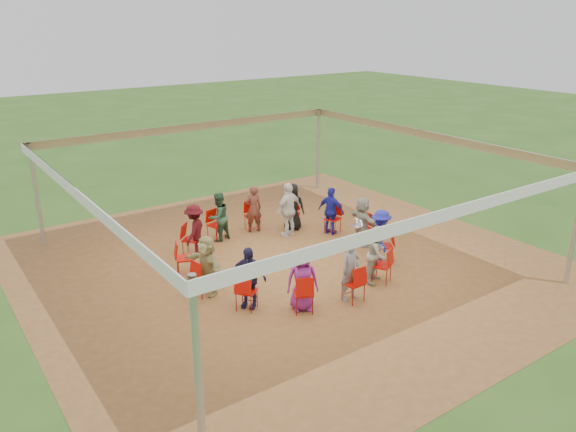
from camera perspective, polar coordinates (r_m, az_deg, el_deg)
ground at (r=15.10m, az=-0.28°, el=-4.78°), size 80.00×80.00×0.00m
dirt_patch at (r=15.10m, az=-0.28°, el=-4.76°), size 13.00×13.00×0.00m
tent at (r=14.28m, az=-0.29°, el=3.91°), size 10.33×10.33×3.00m
chair_0 at (r=16.29m, az=7.88°, el=-1.39°), size 0.48×0.46×0.90m
chair_1 at (r=17.05m, az=4.57°, el=-0.28°), size 0.57×0.56×0.90m
chair_2 at (r=17.39m, az=0.52°, el=0.18°), size 0.60×0.61×0.90m
chair_3 at (r=17.24m, az=-3.65°, el=-0.04°), size 0.50×0.52×0.90m
chair_4 at (r=16.63m, az=-7.32°, el=-0.92°), size 0.52×0.54×0.90m
chair_5 at (r=15.66m, az=-9.82°, el=-2.39°), size 0.61×0.61×0.90m
chair_6 at (r=14.50m, az=-10.46°, el=-4.27°), size 0.55×0.54×0.90m
chair_7 at (r=13.41m, az=-8.62°, el=-6.21°), size 0.50×0.48×0.90m
chair_8 at (r=12.68m, az=-4.24°, el=-7.62°), size 0.60×0.60×0.90m
chair_9 at (r=12.55m, az=1.55°, el=-7.87°), size 0.57×0.58×0.90m
chair_10 at (r=13.07m, az=6.67°, el=-6.82°), size 0.43×0.45×0.90m
chair_11 at (r=14.06m, az=9.52°, el=-4.99°), size 0.58×0.59×0.90m
chair_12 at (r=15.22m, az=9.77°, el=-3.03°), size 0.60×0.59×0.90m
person_seated_0 at (r=16.12m, az=7.59°, el=-0.52°), size 0.63×1.39×1.46m
person_seated_1 at (r=16.86m, az=4.40°, el=0.51°), size 0.73×0.95×1.46m
person_seated_2 at (r=17.18m, az=0.49°, el=0.94°), size 0.80×0.76×1.46m
person_seated_3 at (r=17.04m, az=-3.54°, el=0.73°), size 0.59×0.45×1.46m
person_seated_4 at (r=16.45m, az=-7.07°, el=-0.09°), size 0.79×0.58×1.46m
person_seated_5 at (r=15.51m, az=-9.47°, el=-1.45°), size 1.01×0.98×1.46m
person_seated_6 at (r=13.35m, az=-8.26°, el=-4.96°), size 0.70×1.41×1.46m
person_seated_7 at (r=12.65m, az=-4.06°, el=-6.24°), size 0.85×0.95×1.46m
person_seated_8 at (r=12.53m, az=1.46°, el=-6.47°), size 0.81×0.67×1.46m
person_seated_9 at (r=13.03m, az=6.36°, el=-5.52°), size 0.54×0.36×1.46m
person_seated_10 at (r=13.97m, az=9.12°, el=-3.85°), size 0.82×0.70×1.46m
person_seated_11 at (r=15.09m, az=9.38°, el=-2.05°), size 0.90×1.04×1.46m
standing_person at (r=16.63m, az=0.09°, el=0.65°), size 1.04×0.66×1.65m
cable_coil at (r=15.58m, az=0.40°, el=-3.90°), size 0.38×0.38×0.03m
laptop at (r=16.05m, az=7.11°, el=-0.80°), size 0.27×0.33×0.21m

